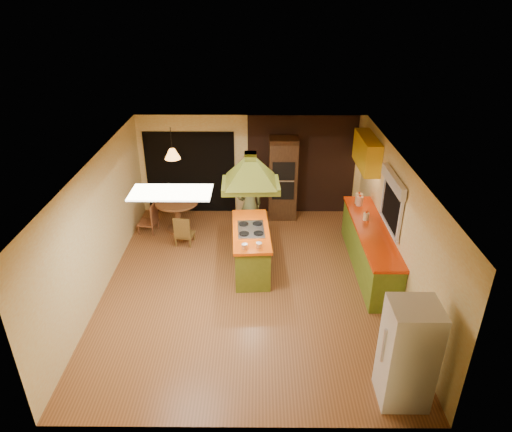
{
  "coord_description": "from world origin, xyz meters",
  "views": [
    {
      "loc": [
        0.2,
        -7.36,
        5.23
      ],
      "look_at": [
        0.15,
        0.67,
        1.15
      ],
      "focal_mm": 32.0,
      "sensor_mm": 36.0,
      "label": 1
    }
  ],
  "objects_px": {
    "dining_table": "(177,210)",
    "wall_oven": "(283,178)",
    "refrigerator": "(408,354)",
    "canister_large": "(359,199)",
    "kitchen_island": "(251,249)",
    "man": "(250,206)"
  },
  "relations": [
    {
      "from": "kitchen_island",
      "to": "refrigerator",
      "type": "relative_size",
      "value": 1.15
    },
    {
      "from": "dining_table",
      "to": "man",
      "type": "bearing_deg",
      "value": -13.11
    },
    {
      "from": "dining_table",
      "to": "wall_oven",
      "type": "bearing_deg",
      "value": 16.45
    },
    {
      "from": "refrigerator",
      "to": "dining_table",
      "type": "height_order",
      "value": "refrigerator"
    },
    {
      "from": "canister_large",
      "to": "man",
      "type": "bearing_deg",
      "value": 178.61
    },
    {
      "from": "wall_oven",
      "to": "dining_table",
      "type": "xyz_separation_m",
      "value": [
        -2.49,
        -0.74,
        -0.5
      ]
    },
    {
      "from": "wall_oven",
      "to": "dining_table",
      "type": "relative_size",
      "value": 2.04
    },
    {
      "from": "kitchen_island",
      "to": "refrigerator",
      "type": "height_order",
      "value": "refrigerator"
    },
    {
      "from": "dining_table",
      "to": "kitchen_island",
      "type": "bearing_deg",
      "value": -43.11
    },
    {
      "from": "canister_large",
      "to": "kitchen_island",
      "type": "bearing_deg",
      "value": -153.22
    },
    {
      "from": "refrigerator",
      "to": "canister_large",
      "type": "relative_size",
      "value": 6.91
    },
    {
      "from": "refrigerator",
      "to": "kitchen_island",
      "type": "bearing_deg",
      "value": 123.48
    },
    {
      "from": "refrigerator",
      "to": "dining_table",
      "type": "xyz_separation_m",
      "value": [
        -3.92,
        4.94,
        -0.27
      ]
    },
    {
      "from": "man",
      "to": "canister_large",
      "type": "xyz_separation_m",
      "value": [
        2.4,
        -0.06,
        0.21
      ]
    },
    {
      "from": "kitchen_island",
      "to": "wall_oven",
      "type": "height_order",
      "value": "wall_oven"
    },
    {
      "from": "man",
      "to": "wall_oven",
      "type": "distance_m",
      "value": 1.39
    },
    {
      "from": "man",
      "to": "kitchen_island",
      "type": "bearing_deg",
      "value": 68.94
    },
    {
      "from": "refrigerator",
      "to": "wall_oven",
      "type": "bearing_deg",
      "value": 104.3
    },
    {
      "from": "kitchen_island",
      "to": "man",
      "type": "distance_m",
      "value": 1.3
    },
    {
      "from": "refrigerator",
      "to": "wall_oven",
      "type": "xyz_separation_m",
      "value": [
        -1.43,
        5.67,
        0.23
      ]
    },
    {
      "from": "refrigerator",
      "to": "wall_oven",
      "type": "relative_size",
      "value": 0.78
    },
    {
      "from": "man",
      "to": "refrigerator",
      "type": "bearing_deg",
      "value": 92.65
    }
  ]
}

